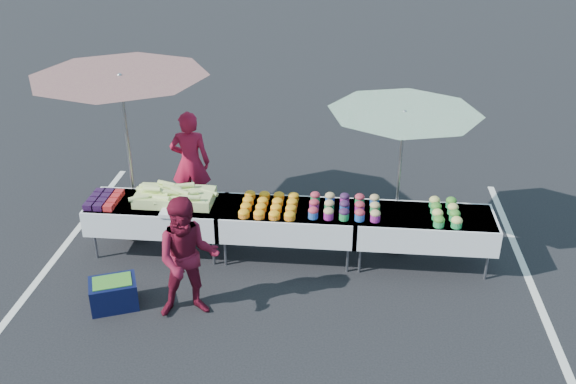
# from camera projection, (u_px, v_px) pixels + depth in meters

# --- Properties ---
(ground) EXTENTS (80.00, 80.00, 0.00)m
(ground) POSITION_uv_depth(u_px,v_px,m) (288.00, 256.00, 8.90)
(ground) COLOR black
(stripe_left) EXTENTS (0.10, 5.00, 0.00)m
(stripe_left) POSITION_uv_depth(u_px,v_px,m) (66.00, 244.00, 9.18)
(stripe_left) COLOR silver
(stripe_left) RESTS_ON ground
(stripe_right) EXTENTS (0.10, 5.00, 0.00)m
(stripe_right) POSITION_uv_depth(u_px,v_px,m) (525.00, 269.00, 8.62)
(stripe_right) COLOR silver
(stripe_right) RESTS_ON ground
(table_left) EXTENTS (1.86, 0.81, 0.75)m
(table_left) POSITION_uv_depth(u_px,v_px,m) (158.00, 213.00, 8.79)
(table_left) COLOR white
(table_left) RESTS_ON ground
(table_center) EXTENTS (1.86, 0.81, 0.75)m
(table_center) POSITION_uv_depth(u_px,v_px,m) (288.00, 220.00, 8.64)
(table_center) COLOR white
(table_center) RESTS_ON ground
(table_right) EXTENTS (1.86, 0.81, 0.75)m
(table_right) POSITION_uv_depth(u_px,v_px,m) (423.00, 226.00, 8.48)
(table_right) COLOR white
(table_right) RESTS_ON ground
(berry_punnets) EXTENTS (0.40, 0.54, 0.08)m
(berry_punnets) POSITION_uv_depth(u_px,v_px,m) (104.00, 200.00, 8.71)
(berry_punnets) COLOR black
(berry_punnets) RESTS_ON table_left
(corn_pile) EXTENTS (1.16, 0.57, 0.26)m
(corn_pile) POSITION_uv_depth(u_px,v_px,m) (174.00, 196.00, 8.70)
(corn_pile) COLOR #C6DE71
(corn_pile) RESTS_ON table_left
(plastic_bags) EXTENTS (0.30, 0.25, 0.05)m
(plastic_bags) POSITION_uv_depth(u_px,v_px,m) (172.00, 212.00, 8.41)
(plastic_bags) COLOR white
(plastic_bags) RESTS_ON table_left
(carrot_bowls) EXTENTS (0.75, 0.69, 0.11)m
(carrot_bowls) POSITION_uv_depth(u_px,v_px,m) (269.00, 205.00, 8.55)
(carrot_bowls) COLOR orange
(carrot_bowls) RESTS_ON table_center
(potato_cups) EXTENTS (0.94, 0.58, 0.16)m
(potato_cups) POSITION_uv_depth(u_px,v_px,m) (344.00, 206.00, 8.46)
(potato_cups) COLOR #2658B3
(potato_cups) RESTS_ON table_right
(bean_baskets) EXTENTS (0.36, 0.68, 0.15)m
(bean_baskets) POSITION_uv_depth(u_px,v_px,m) (445.00, 212.00, 8.34)
(bean_baskets) COLOR green
(bean_baskets) RESTS_ON table_right
(vendor) EXTENTS (0.63, 0.44, 1.64)m
(vendor) POSITION_uv_depth(u_px,v_px,m) (190.00, 163.00, 9.73)
(vendor) COLOR #AD1331
(vendor) RESTS_ON ground
(customer) EXTENTS (0.87, 0.75, 1.54)m
(customer) POSITION_uv_depth(u_px,v_px,m) (188.00, 258.00, 7.43)
(customer) COLOR maroon
(customer) RESTS_ON ground
(umbrella_left) EXTENTS (2.62, 2.62, 2.43)m
(umbrella_left) POSITION_uv_depth(u_px,v_px,m) (121.00, 90.00, 8.46)
(umbrella_left) COLOR black
(umbrella_left) RESTS_ON ground
(umbrella_right) EXTENTS (2.24, 2.24, 2.05)m
(umbrella_right) POSITION_uv_depth(u_px,v_px,m) (404.00, 124.00, 8.29)
(umbrella_right) COLOR black
(umbrella_right) RESTS_ON ground
(storage_bin) EXTENTS (0.67, 0.59, 0.36)m
(storage_bin) POSITION_uv_depth(u_px,v_px,m) (114.00, 293.00, 7.81)
(storage_bin) COLOR #0A1036
(storage_bin) RESTS_ON ground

